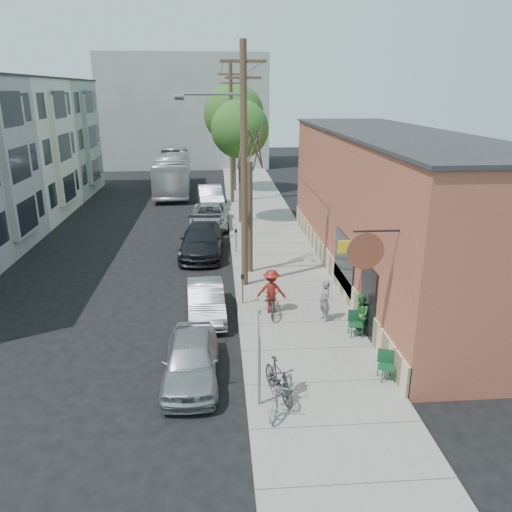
{
  "coord_description": "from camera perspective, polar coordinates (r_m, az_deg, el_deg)",
  "views": [
    {
      "loc": [
        1.36,
        -16.54,
        8.31
      ],
      "look_at": [
        2.93,
        3.78,
        1.5
      ],
      "focal_mm": 35.0,
      "sensor_mm": 36.0,
      "label": 1
    }
  ],
  "objects": [
    {
      "name": "tree_leafy_mid",
      "position": [
        31.61,
        -1.85,
        14.27
      ],
      "size": [
        3.58,
        3.58,
        7.66
      ],
      "color": "#44392C",
      "rests_on": "sidewalk"
    },
    {
      "name": "car_3",
      "position": [
        31.94,
        -5.31,
        4.62
      ],
      "size": [
        2.55,
        5.18,
        1.41
      ],
      "primitive_type": "imported",
      "rotation": [
        0.0,
        0.0,
        -0.04
      ],
      "color": "#A2A7AA",
      "rests_on": "ground"
    },
    {
      "name": "utility_pole_far",
      "position": [
        37.73,
        -2.83,
        13.94
      ],
      "size": [
        1.8,
        0.28,
        10.0
      ],
      "color": "#503A28",
      "rests_on": "sidewalk"
    },
    {
      "name": "patron_grey",
      "position": [
        18.59,
        7.86,
        -5.09
      ],
      "size": [
        0.49,
        0.64,
        1.56
      ],
      "primitive_type": "imported",
      "rotation": [
        0.0,
        0.0,
        -1.34
      ],
      "color": "slate",
      "rests_on": "sidewalk"
    },
    {
      "name": "car_2",
      "position": [
        26.43,
        -6.18,
        1.79
      ],
      "size": [
        2.39,
        5.41,
        1.54
      ],
      "primitive_type": "imported",
      "rotation": [
        0.0,
        0.0,
        -0.04
      ],
      "color": "black",
      "rests_on": "ground"
    },
    {
      "name": "car_1",
      "position": [
        19.26,
        -5.74,
        -5.1
      ],
      "size": [
        1.6,
        3.96,
        1.28
      ],
      "primitive_type": "imported",
      "rotation": [
        0.0,
        0.0,
        0.06
      ],
      "color": "#9C9CA3",
      "rests_on": "ground"
    },
    {
      "name": "parked_bike_a",
      "position": [
        14.23,
        2.59,
        -13.92
      ],
      "size": [
        1.02,
        1.86,
        1.08
      ],
      "primitive_type": "imported",
      "rotation": [
        0.0,
        0.0,
        0.31
      ],
      "color": "black",
      "rests_on": "sidewalk"
    },
    {
      "name": "bus",
      "position": [
        43.67,
        -9.46,
        9.42
      ],
      "size": [
        3.16,
        11.75,
        3.25
      ],
      "primitive_type": "imported",
      "rotation": [
        0.0,
        0.0,
        0.04
      ],
      "color": "silver",
      "rests_on": "ground"
    },
    {
      "name": "parking_meter_far",
      "position": [
        26.2,
        -2.3,
        2.22
      ],
      "size": [
        0.14,
        0.14,
        1.24
      ],
      "color": "slate",
      "rests_on": "sidewalk"
    },
    {
      "name": "end_cap_building",
      "position": [
        58.68,
        -8.01,
        16.05
      ],
      "size": [
        18.0,
        8.0,
        12.0
      ],
      "primitive_type": "cube",
      "color": "#9B9B96",
      "rests_on": "ground"
    },
    {
      "name": "tree_bare",
      "position": [
        22.85,
        -0.68,
        4.33
      ],
      "size": [
        0.24,
        0.24,
        5.16
      ],
      "color": "#44392C",
      "rests_on": "sidewalk"
    },
    {
      "name": "parking_meter_near",
      "position": [
        19.82,
        -1.54,
        -3.23
      ],
      "size": [
        0.14,
        0.14,
        1.24
      ],
      "color": "slate",
      "rests_on": "sidewalk"
    },
    {
      "name": "patron_green",
      "position": [
        17.83,
        11.82,
        -6.55
      ],
      "size": [
        0.64,
        0.78,
        1.47
      ],
      "primitive_type": "imported",
      "rotation": [
        0.0,
        0.0,
        -1.69
      ],
      "color": "#2D7233",
      "rests_on": "sidewalk"
    },
    {
      "name": "sidewalk",
      "position": [
        28.89,
        1.51,
        1.9
      ],
      "size": [
        4.5,
        58.0,
        0.15
      ],
      "primitive_type": "cube",
      "color": "gray",
      "rests_on": "ground"
    },
    {
      "name": "ground",
      "position": [
        18.56,
        -8.24,
        -8.33
      ],
      "size": [
        120.0,
        120.0,
        0.0
      ],
      "primitive_type": "plane",
      "color": "black"
    },
    {
      "name": "car_4",
      "position": [
        37.24,
        -5.23,
        6.76
      ],
      "size": [
        2.09,
        4.95,
        1.59
      ],
      "primitive_type": "imported",
      "rotation": [
        0.0,
        0.0,
        0.09
      ],
      "color": "#AAADB2",
      "rests_on": "ground"
    },
    {
      "name": "tree_leafy_far",
      "position": [
        42.33,
        -2.56,
        15.87
      ],
      "size": [
        4.91,
        4.91,
        8.72
      ],
      "color": "#44392C",
      "rests_on": "sidewalk"
    },
    {
      "name": "patio_chair_b",
      "position": [
        15.51,
        14.74,
        -12.06
      ],
      "size": [
        0.65,
        0.65,
        0.88
      ],
      "primitive_type": null,
      "rotation": [
        0.0,
        0.0,
        -0.39
      ],
      "color": "#124326",
      "rests_on": "sidewalk"
    },
    {
      "name": "parked_bike_b",
      "position": [
        13.79,
        2.94,
        -15.27
      ],
      "size": [
        1.41,
        2.02,
        1.01
      ],
      "primitive_type": "imported",
      "rotation": [
        0.0,
        0.0,
        -0.43
      ],
      "color": "gray",
      "rests_on": "sidewalk"
    },
    {
      "name": "cyclist_bike",
      "position": [
        19.19,
        1.76,
        -4.92
      ],
      "size": [
        0.77,
        2.09,
        1.09
      ],
      "primitive_type": "imported",
      "rotation": [
        0.0,
        0.0,
        -0.02
      ],
      "color": "black",
      "rests_on": "sidewalk"
    },
    {
      "name": "cafe_building",
      "position": [
        23.39,
        14.8,
        5.49
      ],
      "size": [
        6.6,
        20.2,
        6.61
      ],
      "color": "#9A4D39",
      "rests_on": "ground"
    },
    {
      "name": "utility_pole_near",
      "position": [
        20.71,
        -1.55,
        10.41
      ],
      "size": [
        3.57,
        0.28,
        10.0
      ],
      "color": "#503A28",
      "rests_on": "sidewalk"
    },
    {
      "name": "car_0",
      "position": [
        15.27,
        -7.44,
        -11.65
      ],
      "size": [
        1.64,
        4.04,
        1.37
      ],
      "primitive_type": "imported",
      "rotation": [
        0.0,
        0.0,
        -0.01
      ],
      "color": "#939799",
      "rests_on": "ground"
    },
    {
      "name": "sign_post",
      "position": [
        13.33,
        0.4,
        -10.59
      ],
      "size": [
        0.07,
        0.45,
        2.8
      ],
      "color": "slate",
      "rests_on": "sidewalk"
    },
    {
      "name": "cyclist",
      "position": [
        19.06,
        1.77,
        -4.02
      ],
      "size": [
        1.22,
        0.83,
        1.74
      ],
      "primitive_type": "imported",
      "rotation": [
        0.0,
        0.0,
        2.97
      ],
      "color": "maroon",
      "rests_on": "sidewalk"
    },
    {
      "name": "patio_chair_a",
      "position": [
        17.8,
        11.34,
        -7.63
      ],
      "size": [
        0.56,
        0.56,
        0.88
      ],
      "primitive_type": null,
      "rotation": [
        0.0,
        0.0,
        -0.12
      ],
      "color": "#124326",
      "rests_on": "sidewalk"
    }
  ]
}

